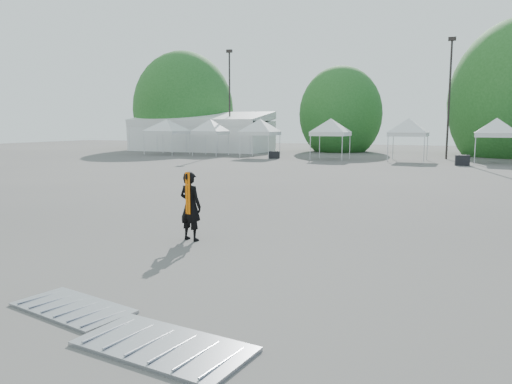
% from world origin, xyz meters
% --- Properties ---
extents(ground, '(120.00, 120.00, 0.00)m').
position_xyz_m(ground, '(0.00, 0.00, 0.00)').
color(ground, '#474442').
rests_on(ground, ground).
extents(marquee, '(15.00, 6.25, 4.23)m').
position_xyz_m(marquee, '(-22.00, 35.00, 1.97)').
color(marquee, silver).
rests_on(marquee, ground).
extents(light_pole_west, '(0.60, 0.25, 10.30)m').
position_xyz_m(light_pole_west, '(-18.00, 34.00, 5.77)').
color(light_pole_west, black).
rests_on(light_pole_west, ground).
extents(light_pole_east, '(0.60, 0.25, 9.80)m').
position_xyz_m(light_pole_east, '(3.00, 32.00, 5.52)').
color(light_pole_east, black).
rests_on(light_pole_east, ground).
extents(tree_far_w, '(4.80, 4.80, 7.30)m').
position_xyz_m(tree_far_w, '(-26.00, 38.00, 4.54)').
color(tree_far_w, '#382314').
rests_on(tree_far_w, ground).
extents(tree_mid_w, '(4.16, 4.16, 6.33)m').
position_xyz_m(tree_mid_w, '(-8.00, 40.00, 3.93)').
color(tree_mid_w, '#382314').
rests_on(tree_mid_w, ground).
extents(tent_a, '(4.68, 4.68, 3.88)m').
position_xyz_m(tent_a, '(-21.87, 28.32, 3.06)').
color(tent_a, silver).
rests_on(tent_a, ground).
extents(tent_b, '(3.75, 3.75, 3.88)m').
position_xyz_m(tent_b, '(-17.27, 28.57, 3.06)').
color(tent_b, silver).
rests_on(tent_b, ground).
extents(tent_c, '(4.04, 4.04, 3.88)m').
position_xyz_m(tent_c, '(-11.99, 27.88, 3.06)').
color(tent_c, silver).
rests_on(tent_c, ground).
extents(tent_d, '(3.96, 3.96, 3.88)m').
position_xyz_m(tent_d, '(-5.70, 27.80, 3.06)').
color(tent_d, silver).
rests_on(tent_d, ground).
extents(tent_e, '(4.07, 4.07, 3.88)m').
position_xyz_m(tent_e, '(0.31, 28.70, 3.06)').
color(tent_e, silver).
rests_on(tent_e, ground).
extents(tent_f, '(4.10, 4.10, 3.88)m').
position_xyz_m(tent_f, '(6.50, 28.63, 3.06)').
color(tent_f, silver).
rests_on(tent_f, ground).
extents(man, '(0.69, 0.52, 1.72)m').
position_xyz_m(man, '(-1.19, -1.59, 0.86)').
color(man, black).
rests_on(man, ground).
extents(barrier_left, '(2.09, 1.32, 0.06)m').
position_xyz_m(barrier_left, '(-0.45, -6.37, 0.03)').
color(barrier_left, '#9C9FA4').
rests_on(barrier_left, ground).
extents(barrier_mid, '(2.39, 1.38, 0.07)m').
position_xyz_m(barrier_mid, '(1.64, -6.95, 0.04)').
color(barrier_mid, '#9C9FA4').
rests_on(barrier_mid, ground).
extents(crate_west, '(0.81, 0.64, 0.61)m').
position_xyz_m(crate_west, '(-10.31, 27.01, 0.30)').
color(crate_west, black).
rests_on(crate_west, ground).
extents(crate_mid, '(1.01, 0.82, 0.73)m').
position_xyz_m(crate_mid, '(4.38, 25.65, 0.37)').
color(crate_mid, black).
rests_on(crate_mid, ground).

